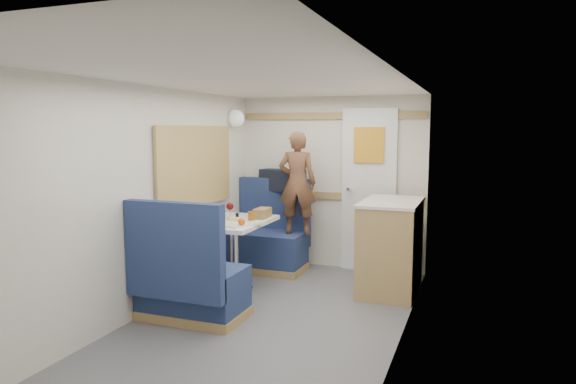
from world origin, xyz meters
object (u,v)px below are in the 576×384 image
at_px(dinette_table, 234,236).
at_px(salt_grinder, 224,218).
at_px(beer_glass, 252,217).
at_px(bread_loaf, 262,213).
at_px(cheese_block, 235,219).
at_px(wine_glass, 230,207).
at_px(bench_near, 189,286).
at_px(dome_light, 236,118).
at_px(duffel_bag, 282,180).
at_px(bench_far, 268,244).
at_px(tray, 240,224).
at_px(tumbler_left, 199,220).
at_px(pepper_grinder, 237,217).
at_px(orange_fruit, 242,222).
at_px(person, 297,183).
at_px(galley_counter, 390,245).

distance_m(dinette_table, salt_grinder, 0.24).
bearing_deg(beer_glass, bread_loaf, 91.11).
relative_size(cheese_block, wine_glass, 0.60).
relative_size(dinette_table, bench_near, 0.88).
relative_size(dome_light, duffel_bag, 0.38).
bearing_deg(bench_far, tray, -81.58).
bearing_deg(dinette_table, tumbler_left, -116.17).
bearing_deg(bread_loaf, pepper_grinder, -114.80).
bearing_deg(dome_light, bench_near, -77.18).
relative_size(tray, pepper_grinder, 4.36).
height_order(dome_light, tumbler_left, dome_light).
distance_m(cheese_block, salt_grinder, 0.11).
relative_size(orange_fruit, pepper_grinder, 0.77).
bearing_deg(bread_loaf, bench_far, 107.89).
height_order(bench_near, cheese_block, bench_near).
relative_size(bench_far, salt_grinder, 11.86).
bearing_deg(salt_grinder, duffel_bag, 83.90).
bearing_deg(pepper_grinder, dome_light, 116.44).
xyz_separation_m(bench_near, wine_glass, (-0.08, 0.92, 0.54)).
distance_m(bench_far, person, 0.82).
xyz_separation_m(salt_grinder, bread_loaf, (0.25, 0.37, 0.00)).
relative_size(dome_light, wine_glass, 1.19).
xyz_separation_m(bench_far, bread_loaf, (0.20, -0.62, 0.47)).
bearing_deg(bench_near, tumbler_left, 110.63).
xyz_separation_m(wine_glass, pepper_grinder, (0.14, -0.12, -0.08)).
xyz_separation_m(cheese_block, bread_loaf, (0.14, 0.36, 0.01)).
distance_m(galley_counter, wine_glass, 1.66).
bearing_deg(bench_near, dinette_table, 90.00).
height_order(tumbler_left, pepper_grinder, tumbler_left).
height_order(person, salt_grinder, person).
distance_m(tray, pepper_grinder, 0.16).
relative_size(pepper_grinder, bread_loaf, 0.37).
xyz_separation_m(galley_counter, tray, (-1.31, -0.73, 0.26)).
distance_m(bench_near, dome_light, 2.28).
distance_m(bench_far, salt_grinder, 1.10).
xyz_separation_m(dinette_table, bread_loaf, (0.20, 0.24, 0.20)).
relative_size(orange_fruit, salt_grinder, 0.76).
xyz_separation_m(tray, bread_loaf, (0.05, 0.42, 0.04)).
bearing_deg(salt_grinder, tumbler_left, -118.37).
relative_size(galley_counter, tumbler_left, 8.58).
height_order(dome_light, salt_grinder, dome_light).
relative_size(person, orange_fruit, 17.29).
bearing_deg(cheese_block, tray, -35.19).
distance_m(orange_fruit, beer_glass, 0.26).
height_order(bench_far, dome_light, dome_light).
xyz_separation_m(bench_far, galley_counter, (1.47, -0.31, 0.17)).
distance_m(bench_far, pepper_grinder, 1.04).
distance_m(orange_fruit, tumbler_left, 0.42).
bearing_deg(galley_counter, orange_fruit, -145.69).
bearing_deg(person, dome_light, -9.93).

